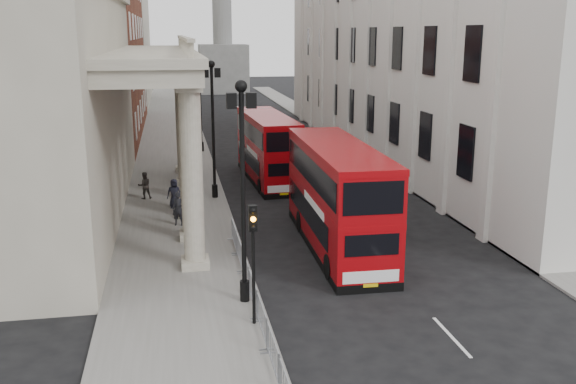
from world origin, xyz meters
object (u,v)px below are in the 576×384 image
object	(u,v)px
lamp_post_south	(243,178)
bus_far	(267,147)
bus_near	(338,195)
lamp_post_north	(200,95)
pedestrian_c	(174,193)
traffic_light	(253,243)
lamp_post_mid	(213,120)
pedestrian_b	(144,185)
pedestrian_a	(178,209)

from	to	relation	value
lamp_post_south	bus_far	bearing A→B (deg)	79.03
bus_near	lamp_post_south	bearing A→B (deg)	-130.42
lamp_post_north	pedestrian_c	xyz separation A→B (m)	(-2.48, -18.01, -3.94)
traffic_light	bus_near	bearing A→B (deg)	57.26
lamp_post_south	lamp_post_mid	distance (m)	16.00
lamp_post_south	lamp_post_north	distance (m)	32.00
lamp_post_mid	pedestrian_b	distance (m)	5.82
lamp_post_mid	pedestrian_a	distance (m)	7.19
lamp_post_north	bus_far	xyz separation A→B (m)	(3.98, -11.49, -2.53)
bus_near	pedestrian_b	distance (m)	14.26
lamp_post_mid	bus_far	bearing A→B (deg)	48.58
lamp_post_north	traffic_light	distance (m)	34.07
pedestrian_c	pedestrian_b	bearing A→B (deg)	138.68
lamp_post_south	pedestrian_a	world-z (taller)	lamp_post_south
bus_near	pedestrian_b	world-z (taller)	bus_near
bus_near	lamp_post_north	bearing A→B (deg)	102.11
pedestrian_a	pedestrian_c	distance (m)	3.59
pedestrian_b	pedestrian_c	xyz separation A→B (m)	(1.77, -2.42, 0.02)
bus_near	pedestrian_c	size ratio (longest dim) A/B	6.78
lamp_post_south	traffic_light	xyz separation A→B (m)	(0.10, -2.02, -1.80)
pedestrian_c	lamp_post_south	bearing A→B (deg)	-67.52
pedestrian_a	bus_near	bearing A→B (deg)	-17.47
traffic_light	pedestrian_c	distance (m)	16.35
pedestrian_b	pedestrian_c	world-z (taller)	pedestrian_c
lamp_post_mid	bus_near	distance (m)	11.66
lamp_post_south	traffic_light	bearing A→B (deg)	-87.16
lamp_post_south	pedestrian_c	size ratio (longest dim) A/B	4.88
lamp_post_north	bus_far	size ratio (longest dim) A/B	0.78
pedestrian_a	bus_far	bearing A→B (deg)	72.66
bus_near	pedestrian_a	distance (m)	8.87
pedestrian_c	lamp_post_north	bearing A→B (deg)	94.61
bus_far	lamp_post_mid	bearing A→B (deg)	-134.10
lamp_post_mid	pedestrian_a	world-z (taller)	lamp_post_mid
bus_near	bus_far	distance (m)	14.77
lamp_post_north	pedestrian_c	distance (m)	18.61
lamp_post_mid	pedestrian_c	world-z (taller)	lamp_post_mid
lamp_post_north	pedestrian_b	size ratio (longest dim) A/B	5.01
traffic_light	bus_near	size ratio (longest dim) A/B	0.37
pedestrian_c	bus_far	bearing A→B (deg)	57.73
lamp_post_north	pedestrian_c	size ratio (longest dim) A/B	4.88
pedestrian_c	bus_near	bearing A→B (deg)	-34.79
traffic_light	pedestrian_b	size ratio (longest dim) A/B	2.59
lamp_post_mid	lamp_post_north	world-z (taller)	same
lamp_post_mid	lamp_post_north	distance (m)	16.00
lamp_post_mid	bus_far	world-z (taller)	lamp_post_mid
lamp_post_south	lamp_post_north	world-z (taller)	same
pedestrian_b	bus_far	bearing A→B (deg)	-167.51
bus_near	pedestrian_c	distance (m)	11.30
bus_far	traffic_light	bearing A→B (deg)	-102.44
lamp_post_mid	pedestrian_b	world-z (taller)	lamp_post_mid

